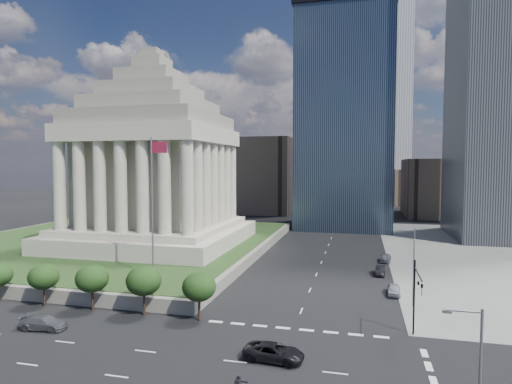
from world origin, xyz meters
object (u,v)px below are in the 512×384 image
(flagpole, at_px, (153,199))
(war_memorial, at_px, (154,148))
(traffic_signal_ne, at_px, (416,291))
(parked_sedan_near, at_px, (394,290))
(suv_grey, at_px, (44,323))
(street_lamp_north, at_px, (412,262))
(pickup_truck, at_px, (274,352))
(parked_sedan_mid, at_px, (380,271))
(parked_sedan_far, at_px, (386,258))

(flagpole, bearing_deg, war_memorial, 116.89)
(traffic_signal_ne, distance_m, parked_sedan_near, 16.49)
(traffic_signal_ne, relative_size, suv_grey, 1.56)
(street_lamp_north, distance_m, suv_grey, 43.81)
(traffic_signal_ne, relative_size, pickup_truck, 1.43)
(flagpole, distance_m, suv_grey, 21.25)
(suv_grey, bearing_deg, parked_sedan_near, -66.08)
(traffic_signal_ne, height_order, parked_sedan_mid, traffic_signal_ne)
(parked_sedan_mid, bearing_deg, flagpole, -149.79)
(suv_grey, bearing_deg, pickup_truck, -99.18)
(traffic_signal_ne, height_order, pickup_truck, traffic_signal_ne)
(war_memorial, height_order, parked_sedan_mid, war_memorial)
(war_memorial, bearing_deg, pickup_truck, -51.47)
(flagpole, bearing_deg, parked_sedan_near, 9.41)
(suv_grey, xyz_separation_m, parked_sedan_near, (37.97, 22.17, -0.01))
(flagpole, xyz_separation_m, suv_grey, (-4.64, -16.64, -12.37))
(war_memorial, distance_m, parked_sedan_far, 50.02)
(parked_sedan_mid, bearing_deg, street_lamp_north, -75.01)
(street_lamp_north, relative_size, suv_grey, 1.95)
(flagpole, distance_m, parked_sedan_near, 35.98)
(pickup_truck, bearing_deg, street_lamp_north, -32.01)
(parked_sedan_mid, bearing_deg, parked_sedan_far, 85.68)
(parked_sedan_near, bearing_deg, traffic_signal_ne, -84.01)
(pickup_truck, relative_size, parked_sedan_mid, 1.29)
(parked_sedan_near, relative_size, parked_sedan_far, 0.97)
(parked_sedan_mid, distance_m, parked_sedan_far, 10.11)
(war_memorial, xyz_separation_m, pickup_truck, (33.38, -41.92, -20.62))
(war_memorial, bearing_deg, flagpole, -63.11)
(pickup_truck, relative_size, parked_sedan_far, 1.27)
(suv_grey, relative_size, parked_sedan_mid, 1.18)
(traffic_signal_ne, relative_size, parked_sedan_far, 1.81)
(street_lamp_north, xyz_separation_m, suv_grey, (-39.80, -17.64, -4.92))
(suv_grey, distance_m, parked_sedan_mid, 49.24)
(flagpole, relative_size, street_lamp_north, 2.00)
(flagpole, xyz_separation_m, pickup_truck, (21.21, -17.92, -12.34))
(parked_sedan_near, bearing_deg, parked_sedan_mid, 99.47)
(parked_sedan_far, bearing_deg, war_memorial, -168.52)
(parked_sedan_near, bearing_deg, parked_sedan_far, 92.37)
(war_memorial, relative_size, suv_grey, 7.59)
(war_memorial, distance_m, flagpole, 28.16)
(flagpole, relative_size, parked_sedan_far, 4.52)
(parked_sedan_near, bearing_deg, flagpole, -168.21)
(parked_sedan_mid, bearing_deg, suv_grey, -134.80)
(street_lamp_north, bearing_deg, parked_sedan_mid, 101.72)
(traffic_signal_ne, distance_m, parked_sedan_mid, 27.04)
(war_memorial, relative_size, flagpole, 1.95)
(war_memorial, relative_size, parked_sedan_mid, 8.98)
(suv_grey, bearing_deg, parked_sedan_far, -47.86)
(traffic_signal_ne, relative_size, street_lamp_north, 0.80)
(war_memorial, xyz_separation_m, street_lamp_north, (47.33, -23.00, -15.74))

